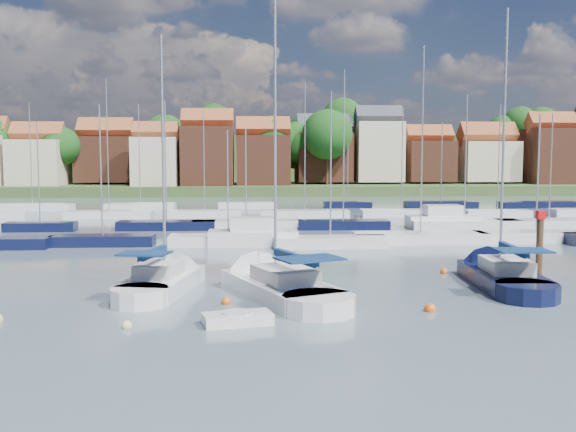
{
  "coord_description": "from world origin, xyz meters",
  "views": [
    {
      "loc": [
        -5.5,
        -30.12,
        6.89
      ],
      "look_at": [
        -2.91,
        14.0,
        2.87
      ],
      "focal_mm": 40.0,
      "sensor_mm": 36.0,
      "label": 1
    }
  ],
  "objects": [
    {
      "name": "marina_field",
      "position": [
        1.91,
        35.15,
        0.43
      ],
      "size": [
        79.62,
        41.41,
        15.93
      ],
      "color": "silver",
      "rests_on": "ground"
    },
    {
      "name": "timber_piling",
      "position": [
        9.74,
        2.58,
        1.08
      ],
      "size": [
        0.4,
        0.4,
        6.36
      ],
      "color": "#4C331E",
      "rests_on": "ground"
    },
    {
      "name": "buoy_b",
      "position": [
        -10.53,
        -4.32,
        0.0
      ],
      "size": [
        0.45,
        0.45,
        0.45
      ],
      "primitive_type": "sphere",
      "color": "beige",
      "rests_on": "ground"
    },
    {
      "name": "buoy_d",
      "position": [
        2.55,
        -2.22,
        0.0
      ],
      "size": [
        0.54,
        0.54,
        0.54
      ],
      "primitive_type": "sphere",
      "color": "#D85914",
      "rests_on": "ground"
    },
    {
      "name": "tender",
      "position": [
        -6.06,
        -3.99,
        0.24
      ],
      "size": [
        3.07,
        1.96,
        0.61
      ],
      "rotation": [
        0.0,
        0.0,
        0.24
      ],
      "color": "silver",
      "rests_on": "ground"
    },
    {
      "name": "sailboat_left",
      "position": [
        -9.87,
        4.09,
        0.36
      ],
      "size": [
        4.68,
        10.8,
        14.28
      ],
      "rotation": [
        0.0,
        0.0,
        1.38
      ],
      "color": "silver",
      "rests_on": "ground"
    },
    {
      "name": "buoy_e",
      "position": [
        6.02,
        7.09,
        0.0
      ],
      "size": [
        0.44,
        0.44,
        0.44
      ],
      "primitive_type": "sphere",
      "color": "#D85914",
      "rests_on": "ground"
    },
    {
      "name": "buoy_c",
      "position": [
        -6.67,
        -0.19,
        0.0
      ],
      "size": [
        0.46,
        0.46,
        0.46
      ],
      "primitive_type": "sphere",
      "color": "#D85914",
      "rests_on": "ground"
    },
    {
      "name": "ground",
      "position": [
        0.0,
        40.0,
        0.0
      ],
      "size": [
        260.0,
        260.0,
        0.0
      ],
      "primitive_type": "plane",
      "color": "#404B57",
      "rests_on": "ground"
    },
    {
      "name": "far_shore_town",
      "position": [
        2.23,
        132.67,
        4.61
      ],
      "size": [
        212.46,
        90.0,
        22.27
      ],
      "color": "#3E542A",
      "rests_on": "ground"
    },
    {
      "name": "sailboat_navy",
      "position": [
        8.17,
        4.68,
        0.35
      ],
      "size": [
        3.86,
        11.77,
        16.05
      ],
      "rotation": [
        0.0,
        0.0,
        1.5
      ],
      "color": "black",
      "rests_on": "ground"
    },
    {
      "name": "sailboat_centre",
      "position": [
        -4.68,
        2.83,
        0.35
      ],
      "size": [
        7.93,
        12.89,
        17.05
      ],
      "rotation": [
        0.0,
        0.0,
        1.97
      ],
      "color": "silver",
      "rests_on": "ground"
    }
  ]
}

